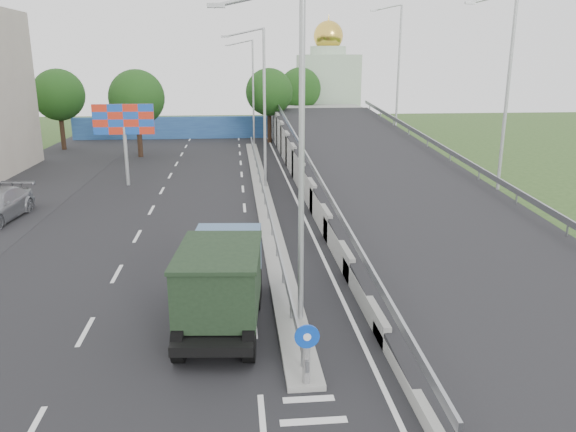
{
  "coord_description": "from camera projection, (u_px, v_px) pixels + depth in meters",
  "views": [
    {
      "loc": [
        -1.7,
        -10.53,
        8.21
      ],
      "look_at": [
        0.39,
        11.15,
        2.2
      ],
      "focal_mm": 35.0,
      "sensor_mm": 36.0,
      "label": 1
    }
  ],
  "objects": [
    {
      "name": "road_surface",
      "position": [
        213.0,
        214.0,
        31.36
      ],
      "size": [
        26.0,
        90.0,
        0.04
      ],
      "primitive_type": "cube",
      "color": "black",
      "rests_on": "ground"
    },
    {
      "name": "median",
      "position": [
        262.0,
        194.0,
        35.45
      ],
      "size": [
        1.0,
        44.0,
        0.2
      ],
      "primitive_type": "cube",
      "color": "gray",
      "rests_on": "ground"
    },
    {
      "name": "overpass_ramp",
      "position": [
        380.0,
        167.0,
        35.7
      ],
      "size": [
        10.0,
        50.0,
        3.5
      ],
      "color": "gray",
      "rests_on": "ground"
    },
    {
      "name": "median_guardrail",
      "position": [
        262.0,
        184.0,
        35.28
      ],
      "size": [
        0.09,
        44.0,
        0.71
      ],
      "color": "gray",
      "rests_on": "median"
    },
    {
      "name": "sign_bollard",
      "position": [
        307.0,
        354.0,
        14.26
      ],
      "size": [
        0.64,
        0.23,
        1.67
      ],
      "color": "black",
      "rests_on": "median"
    },
    {
      "name": "lamp_post_near",
      "position": [
        295.0,
        145.0,
        16.67
      ],
      "size": [
        2.74,
        0.18,
        10.08
      ],
      "color": "#B2B5B7",
      "rests_on": "median"
    },
    {
      "name": "lamp_post_mid",
      "position": [
        261.0,
        100.0,
        35.86
      ],
      "size": [
        2.74,
        0.18,
        10.08
      ],
      "color": "#B2B5B7",
      "rests_on": "median"
    },
    {
      "name": "lamp_post_far",
      "position": [
        251.0,
        87.0,
        55.05
      ],
      "size": [
        2.74,
        0.18,
        10.08
      ],
      "color": "#B2B5B7",
      "rests_on": "median"
    },
    {
      "name": "blue_wall",
      "position": [
        213.0,
        128.0,
        61.66
      ],
      "size": [
        30.0,
        0.5,
        2.4
      ],
      "primitive_type": "cube",
      "color": "navy",
      "rests_on": "ground"
    },
    {
      "name": "church",
      "position": [
        327.0,
        86.0,
        69.53
      ],
      "size": [
        7.0,
        7.0,
        13.8
      ],
      "color": "#B2CCAD",
      "rests_on": "ground"
    },
    {
      "name": "billboard",
      "position": [
        124.0,
        124.0,
        37.37
      ],
      "size": [
        4.0,
        0.24,
        5.5
      ],
      "color": "#B2B5B7",
      "rests_on": "ground"
    },
    {
      "name": "tree_left_mid",
      "position": [
        137.0,
        98.0,
        48.53
      ],
      "size": [
        4.8,
        4.8,
        7.6
      ],
      "color": "black",
      "rests_on": "ground"
    },
    {
      "name": "tree_median_far",
      "position": [
        269.0,
        92.0,
        57.31
      ],
      "size": [
        4.8,
        4.8,
        7.6
      ],
      "color": "black",
      "rests_on": "ground"
    },
    {
      "name": "tree_left_far",
      "position": [
        59.0,
        95.0,
        52.59
      ],
      "size": [
        4.8,
        4.8,
        7.6
      ],
      "color": "black",
      "rests_on": "ground"
    },
    {
      "name": "tree_ramp_far",
      "position": [
        300.0,
        89.0,
        64.4
      ],
      "size": [
        4.8,
        4.8,
        7.6
      ],
      "color": "black",
      "rests_on": "ground"
    },
    {
      "name": "dump_truck",
      "position": [
        222.0,
        278.0,
        17.9
      ],
      "size": [
        2.86,
        6.47,
        2.77
      ],
      "rotation": [
        0.0,
        0.0,
        -0.09
      ],
      "color": "black",
      "rests_on": "ground"
    }
  ]
}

